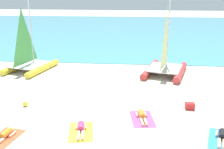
# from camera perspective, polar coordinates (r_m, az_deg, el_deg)

# --- Properties ---
(ground_plane) EXTENTS (120.00, 120.00, 0.00)m
(ground_plane) POSITION_cam_1_polar(r_m,az_deg,el_deg) (21.70, 1.07, 0.55)
(ground_plane) COLOR beige
(ocean_water) EXTENTS (120.00, 40.00, 0.05)m
(ocean_water) POSITION_cam_1_polar(r_m,az_deg,el_deg) (43.39, 3.21, 9.16)
(ocean_water) COLOR #4C9EB7
(ocean_water) RESTS_ON ground
(sailboat_red) EXTENTS (3.87, 4.99, 5.75)m
(sailboat_red) POSITION_cam_1_polar(r_m,az_deg,el_deg) (21.19, 10.84, 2.23)
(sailboat_red) COLOR #CC3838
(sailboat_red) RESTS_ON ground
(sailboat_yellow) EXTENTS (3.61, 4.73, 5.49)m
(sailboat_yellow) POSITION_cam_1_polar(r_m,az_deg,el_deg) (22.82, -16.63, 2.80)
(sailboat_yellow) COLOR yellow
(sailboat_yellow) RESTS_ON ground
(towel_leftmost) EXTENTS (1.44, 2.07, 0.01)m
(towel_leftmost) POSITION_cam_1_polar(r_m,az_deg,el_deg) (13.31, -21.45, -12.20)
(towel_leftmost) COLOR #EA5933
(towel_leftmost) RESTS_ON ground
(sunbather_leftmost) EXTENTS (0.69, 1.56, 0.30)m
(sunbather_leftmost) POSITION_cam_1_polar(r_m,az_deg,el_deg) (13.30, -21.34, -11.60)
(sunbather_leftmost) COLOR orange
(sunbather_leftmost) RESTS_ON towel_leftmost
(towel_center_left) EXTENTS (1.40, 2.06, 0.01)m
(towel_center_left) POSITION_cam_1_polar(r_m,az_deg,el_deg) (13.06, -6.39, -11.59)
(towel_center_left) COLOR yellow
(towel_center_left) RESTS_ON ground
(sunbather_center_left) EXTENTS (0.66, 1.57, 0.30)m
(sunbather_center_left) POSITION_cam_1_polar(r_m,az_deg,el_deg) (13.06, -6.40, -10.97)
(sunbather_center_left) COLOR #D83372
(sunbather_center_left) RESTS_ON towel_center_left
(towel_center_right) EXTENTS (1.37, 2.04, 0.01)m
(towel_center_right) POSITION_cam_1_polar(r_m,az_deg,el_deg) (14.20, 6.23, -9.05)
(towel_center_right) COLOR #D84C99
(towel_center_right) RESTS_ON ground
(sunbather_center_right) EXTENTS (0.63, 1.57, 0.30)m
(sunbather_center_right) POSITION_cam_1_polar(r_m,az_deg,el_deg) (14.21, 6.21, -8.48)
(sunbather_center_right) COLOR orange
(sunbather_center_right) RESTS_ON towel_center_right
(towel_rightmost) EXTENTS (1.59, 2.13, 0.01)m
(towel_rightmost) POSITION_cam_1_polar(r_m,az_deg,el_deg) (13.26, 21.61, -12.35)
(towel_rightmost) COLOR #338CD8
(towel_rightmost) RESTS_ON ground
(sunbather_rightmost) EXTENTS (0.82, 1.54, 0.30)m
(sunbather_rightmost) POSITION_cam_1_polar(r_m,az_deg,el_deg) (13.26, 21.68, -11.74)
(sunbather_rightmost) COLOR black
(sunbather_rightmost) RESTS_ON towel_rightmost
(beach_ball) EXTENTS (0.30, 0.30, 0.30)m
(beach_ball) POSITION_cam_1_polar(r_m,az_deg,el_deg) (16.20, -17.39, -5.77)
(beach_ball) COLOR yellow
(beach_ball) RESTS_ON ground
(cooler_box) EXTENTS (0.50, 0.36, 0.36)m
(cooler_box) POSITION_cam_1_polar(r_m,az_deg,el_deg) (15.69, 15.70, -6.27)
(cooler_box) COLOR red
(cooler_box) RESTS_ON ground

